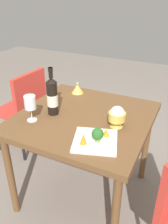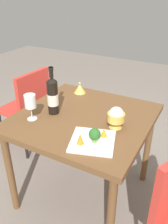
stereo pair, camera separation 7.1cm
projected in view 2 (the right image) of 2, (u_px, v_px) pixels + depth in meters
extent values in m
plane|color=gray|center=(84.00, 192.00, 2.00)|extent=(8.00, 8.00, 0.00)
cube|color=brown|center=(84.00, 118.00, 1.66)|extent=(0.90, 0.90, 0.04)
cylinder|color=brown|center=(68.00, 124.00, 2.30)|extent=(0.05, 0.05, 0.70)
cylinder|color=brown|center=(10.00, 174.00, 1.70)|extent=(0.05, 0.05, 0.70)
cylinder|color=brown|center=(147.00, 147.00, 1.97)|extent=(0.05, 0.05, 0.70)
cylinder|color=brown|center=(111.00, 219.00, 1.37)|extent=(0.05, 0.05, 0.70)
cube|color=red|center=(23.00, 108.00, 2.39)|extent=(0.43, 0.43, 0.02)
cube|color=red|center=(34.00, 93.00, 2.20)|extent=(0.40, 0.07, 0.40)
cylinder|color=black|center=(2.00, 130.00, 2.45)|extent=(0.03, 0.03, 0.43)
cylinder|color=black|center=(26.00, 116.00, 2.70)|extent=(0.03, 0.03, 0.43)
cylinder|color=black|center=(25.00, 140.00, 2.29)|extent=(0.03, 0.03, 0.43)
cylinder|color=black|center=(48.00, 125.00, 2.54)|extent=(0.03, 0.03, 0.43)
cylinder|color=black|center=(53.00, 98.00, 1.63)|extent=(0.08, 0.08, 0.24)
cone|color=black|center=(52.00, 79.00, 1.57)|extent=(0.08, 0.08, 0.03)
cylinder|color=black|center=(51.00, 72.00, 1.54)|extent=(0.03, 0.03, 0.07)
cylinder|color=black|center=(51.00, 69.00, 1.53)|extent=(0.03, 0.03, 0.02)
cylinder|color=silver|center=(53.00, 99.00, 1.64)|extent=(0.08, 0.08, 0.08)
cylinder|color=white|center=(32.00, 119.00, 1.61)|extent=(0.07, 0.07, 0.00)
cylinder|color=white|center=(32.00, 113.00, 1.59)|extent=(0.01, 0.01, 0.08)
cylinder|color=white|center=(30.00, 101.00, 1.55)|extent=(0.08, 0.08, 0.09)
cone|color=gold|center=(115.00, 124.00, 1.51)|extent=(0.08, 0.08, 0.04)
cylinder|color=gold|center=(116.00, 117.00, 1.48)|extent=(0.11, 0.11, 0.05)
sphere|color=white|center=(116.00, 114.00, 1.47)|extent=(0.09, 0.09, 0.09)
cone|color=gold|center=(80.00, 89.00, 1.98)|extent=(0.10, 0.10, 0.07)
sphere|color=gold|center=(80.00, 83.00, 1.96)|extent=(0.02, 0.02, 0.02)
cube|color=white|center=(93.00, 141.00, 1.37)|extent=(0.31, 0.31, 0.02)
cylinder|color=#729E4C|center=(95.00, 140.00, 1.34)|extent=(0.03, 0.03, 0.03)
sphere|color=#2D6B28|center=(95.00, 134.00, 1.32)|extent=(0.07, 0.07, 0.07)
cone|color=orange|center=(104.00, 133.00, 1.39)|extent=(0.04, 0.04, 0.05)
cone|color=orange|center=(80.00, 139.00, 1.32)|extent=(0.04, 0.04, 0.07)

